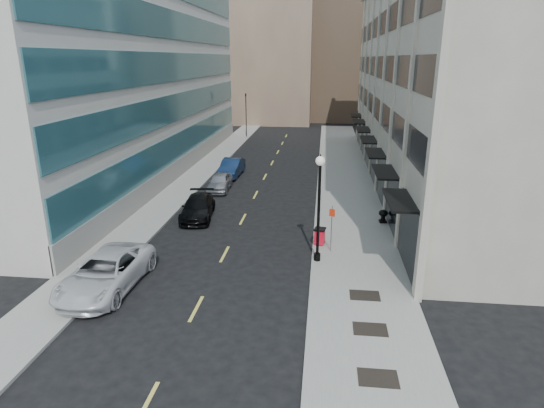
% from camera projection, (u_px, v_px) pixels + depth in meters
% --- Properties ---
extents(ground, '(160.00, 160.00, 0.00)m').
position_uv_depth(ground, '(183.00, 334.00, 18.52)').
color(ground, black).
rests_on(ground, ground).
extents(sidewalk_right, '(5.00, 80.00, 0.15)m').
position_uv_depth(sidewalk_right, '(347.00, 197.00, 36.60)').
color(sidewalk_right, gray).
rests_on(sidewalk_right, ground).
extents(sidewalk_left, '(3.00, 80.00, 0.15)m').
position_uv_depth(sidewalk_left, '(179.00, 191.00, 38.11)').
color(sidewalk_left, gray).
rests_on(sidewalk_left, ground).
extents(building_right, '(15.30, 46.50, 18.25)m').
position_uv_depth(building_right, '(459.00, 79.00, 39.46)').
color(building_right, beige).
rests_on(building_right, ground).
extents(building_left, '(16.14, 46.00, 20.00)m').
position_uv_depth(building_left, '(98.00, 66.00, 42.72)').
color(building_left, beige).
rests_on(building_left, ground).
extents(skyline_tan_near, '(14.00, 18.00, 28.00)m').
position_uv_depth(skyline_tan_near, '(273.00, 38.00, 78.98)').
color(skyline_tan_near, '#977E62').
rests_on(skyline_tan_near, ground).
extents(skyline_brown, '(12.00, 16.00, 34.00)m').
position_uv_depth(skyline_brown, '(342.00, 21.00, 80.54)').
color(skyline_brown, brown).
rests_on(skyline_brown, ground).
extents(skyline_tan_far, '(12.00, 14.00, 22.00)m').
position_uv_depth(skyline_tan_far, '(229.00, 57.00, 90.44)').
color(skyline_tan_far, '#977E62').
rests_on(skyline_tan_far, ground).
extents(skyline_stone, '(10.00, 14.00, 20.00)m').
position_uv_depth(skyline_stone, '(402.00, 63.00, 75.92)').
color(skyline_stone, beige).
rests_on(skyline_stone, ground).
extents(grate_near, '(1.40, 1.00, 0.01)m').
position_uv_depth(grate_near, '(378.00, 378.00, 15.75)').
color(grate_near, black).
rests_on(grate_near, sidewalk_right).
extents(grate_mid, '(1.40, 1.00, 0.01)m').
position_uv_depth(grate_mid, '(370.00, 329.00, 18.59)').
color(grate_mid, black).
rests_on(grate_mid, sidewalk_right).
extents(grate_far, '(1.40, 1.00, 0.01)m').
position_uv_depth(grate_far, '(365.00, 295.00, 21.24)').
color(grate_far, black).
rests_on(grate_far, sidewalk_right).
extents(road_centerline, '(0.15, 68.20, 0.01)m').
position_uv_depth(road_centerline, '(250.00, 206.00, 34.59)').
color(road_centerline, '#D8CC4C').
rests_on(road_centerline, ground).
extents(traffic_signal, '(0.66, 0.66, 6.98)m').
position_uv_depth(traffic_signal, '(246.00, 96.00, 62.76)').
color(traffic_signal, black).
rests_on(traffic_signal, ground).
extents(car_white_van, '(3.09, 6.36, 1.74)m').
position_uv_depth(car_white_van, '(106.00, 272.00, 21.93)').
color(car_white_van, silver).
rests_on(car_white_van, ground).
extents(car_black_pickup, '(2.73, 5.36, 1.49)m').
position_uv_depth(car_black_pickup, '(198.00, 207.00, 31.88)').
color(car_black_pickup, black).
rests_on(car_black_pickup, ground).
extents(car_silver_sedan, '(1.87, 4.32, 1.45)m').
position_uv_depth(car_silver_sedan, '(220.00, 182.00, 38.50)').
color(car_silver_sedan, '#9C9EA4').
rests_on(car_silver_sedan, ground).
extents(car_blue_sedan, '(1.90, 4.99, 1.63)m').
position_uv_depth(car_blue_sedan, '(231.00, 168.00, 43.16)').
color(car_blue_sedan, '#14284B').
rests_on(car_blue_sedan, ground).
extents(trash_bin, '(0.74, 0.76, 1.02)m').
position_uv_depth(trash_bin, '(320.00, 236.00, 26.93)').
color(trash_bin, red).
rests_on(trash_bin, sidewalk_right).
extents(lamppost, '(0.50, 0.50, 5.95)m').
position_uv_depth(lamppost, '(319.00, 200.00, 23.89)').
color(lamppost, black).
rests_on(lamppost, sidewalk_right).
extents(sign_post, '(0.31, 0.14, 2.73)m').
position_uv_depth(sign_post, '(332.00, 223.00, 25.61)').
color(sign_post, slate).
rests_on(sign_post, sidewalk_right).
extents(urn_planter, '(0.63, 0.63, 0.88)m').
position_uv_depth(urn_planter, '(383.00, 215.00, 30.56)').
color(urn_planter, black).
rests_on(urn_planter, sidewalk_right).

